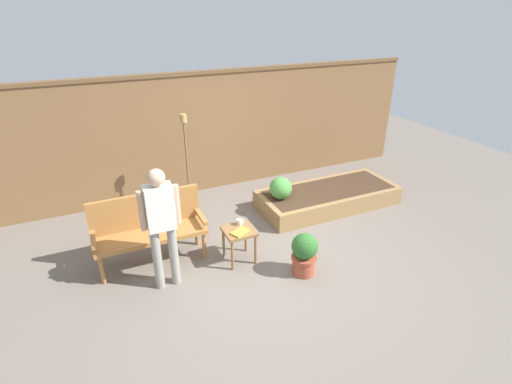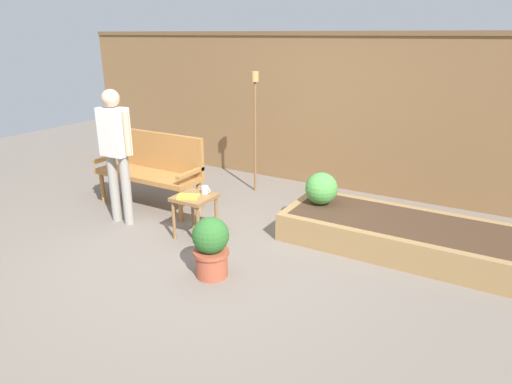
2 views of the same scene
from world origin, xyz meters
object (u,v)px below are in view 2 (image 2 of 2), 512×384
(side_table, at_px, (195,203))
(potted_boxwood, at_px, (211,246))
(person_by_bench, at_px, (116,146))
(cup_on_table, at_px, (205,190))
(book_on_table, at_px, (188,197))
(tiki_torch, at_px, (255,111))
(shrub_near_bench, at_px, (321,189))
(garden_bench, at_px, (152,164))

(side_table, height_order, potted_boxwood, potted_boxwood)
(person_by_bench, bearing_deg, cup_on_table, 12.23)
(cup_on_table, distance_m, book_on_table, 0.22)
(book_on_table, height_order, tiki_torch, tiki_torch)
(book_on_table, distance_m, shrub_near_bench, 1.48)
(book_on_table, relative_size, tiki_torch, 0.14)
(cup_on_table, relative_size, shrub_near_bench, 0.31)
(potted_boxwood, bearing_deg, cup_on_table, 129.11)
(book_on_table, height_order, shrub_near_bench, shrub_near_bench)
(side_table, relative_size, shrub_near_bench, 1.32)
(side_table, relative_size, potted_boxwood, 0.83)
(garden_bench, bearing_deg, book_on_table, -29.90)
(potted_boxwood, distance_m, person_by_bench, 1.83)
(garden_bench, distance_m, shrub_near_bench, 2.20)
(potted_boxwood, height_order, tiki_torch, tiki_torch)
(tiki_torch, bearing_deg, shrub_near_bench, -30.17)
(side_table, height_order, cup_on_table, cup_on_table)
(book_on_table, relative_size, potted_boxwood, 0.40)
(side_table, xyz_separation_m, tiki_torch, (-0.21, 1.66, 0.74))
(tiki_torch, distance_m, person_by_bench, 1.95)
(side_table, xyz_separation_m, shrub_near_bench, (1.10, 0.90, 0.09))
(side_table, bearing_deg, book_on_table, -100.41)
(side_table, relative_size, person_by_bench, 0.31)
(side_table, relative_size, tiki_torch, 0.29)
(side_table, height_order, shrub_near_bench, shrub_near_bench)
(garden_bench, height_order, side_table, garden_bench)
(book_on_table, bearing_deg, side_table, 54.83)
(tiki_torch, bearing_deg, potted_boxwood, -69.24)
(cup_on_table, relative_size, tiki_torch, 0.07)
(garden_bench, distance_m, book_on_table, 1.22)
(shrub_near_bench, height_order, tiki_torch, tiki_torch)
(shrub_near_bench, bearing_deg, potted_boxwood, -106.54)
(side_table, height_order, person_by_bench, person_by_bench)
(garden_bench, height_order, tiki_torch, tiki_torch)
(garden_bench, relative_size, cup_on_table, 12.58)
(side_table, relative_size, book_on_table, 2.09)
(cup_on_table, xyz_separation_m, shrub_near_bench, (1.04, 0.78, -0.04))
(side_table, height_order, book_on_table, book_on_table)
(cup_on_table, xyz_separation_m, person_by_bench, (-1.06, -0.23, 0.41))
(garden_bench, relative_size, side_table, 3.00)
(garden_bench, relative_size, tiki_torch, 0.87)
(potted_boxwood, relative_size, person_by_bench, 0.37)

